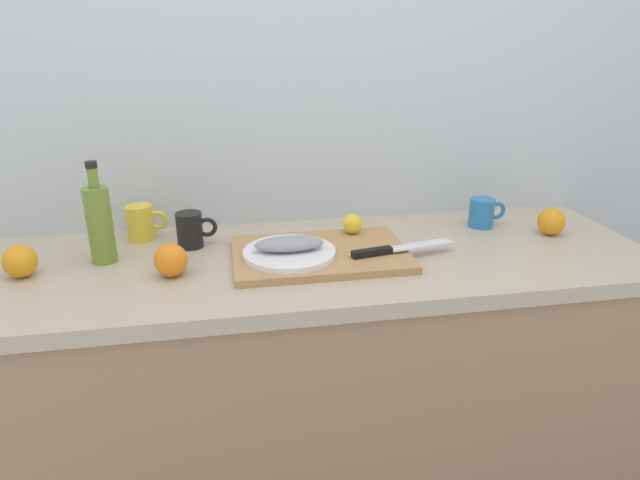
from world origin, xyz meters
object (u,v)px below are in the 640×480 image
Objects in this scene: coffee_mug_0 at (191,230)px; orange_0 at (171,260)px; olive_oil_bottle at (100,223)px; fish_fillet at (289,244)px; chef_knife at (390,250)px; coffee_mug_1 at (483,213)px; coffee_mug_2 at (141,222)px; lemon_0 at (352,224)px; white_plate at (289,253)px; cutting_board at (320,254)px.

coffee_mug_0 is 0.19m from orange_0.
olive_oil_bottle reaches higher than coffee_mug_0.
orange_0 is (-0.29, -0.03, -0.01)m from fish_fillet.
fish_fillet reaches higher than chef_knife.
orange_0 is at bearing -174.65° from fish_fillet.
coffee_mug_2 reaches higher than coffee_mug_1.
coffee_mug_2 reaches higher than orange_0.
coffee_mug_2 is (-0.59, 0.11, 0.00)m from lemon_0.
white_plate is 0.30m from orange_0.
olive_oil_bottle is 2.38× the size of coffee_mug_0.
coffee_mug_0 reaches higher than cutting_board.
coffee_mug_0 is 0.98× the size of coffee_mug_2.
orange_0 is at bearing 169.14° from chef_knife.
orange_0 is (0.18, -0.12, -0.07)m from olive_oil_bottle.
coffee_mug_1 is at bearing 12.66° from orange_0.
olive_oil_bottle reaches higher than fish_fillet.
cutting_board is 1.73× the size of olive_oil_bottle.
chef_knife is 2.53× the size of coffee_mug_1.
coffee_mug_1 reaches higher than white_plate.
orange_0 reaches higher than cutting_board.
orange_0 is at bearing -102.40° from coffee_mug_0.
white_plate is at bearing 5.35° from orange_0.
lemon_0 reaches higher than cutting_board.
white_plate is at bearing -32.85° from coffee_mug_0.
coffee_mug_2 is at bearing 62.29° from olive_oil_bottle.
olive_oil_bottle is 3.22× the size of orange_0.
coffee_mug_2 reaches higher than coffee_mug_0.
coffee_mug_2 is (-0.48, 0.23, 0.04)m from cutting_board.
orange_0 is (-0.38, -0.05, 0.03)m from cutting_board.
olive_oil_bottle is at bearing 168.54° from white_plate.
olive_oil_bottle is 2.34× the size of coffee_mug_2.
fish_fillet is at bearing 180.00° from white_plate.
coffee_mug_1 is at bearing 5.73° from lemon_0.
white_plate is (-0.08, -0.02, 0.02)m from cutting_board.
fish_fillet is 2.18× the size of orange_0.
fish_fillet is 0.48m from olive_oil_bottle.
olive_oil_bottle is at bearing -117.71° from coffee_mug_2.
cutting_board is at bearing -23.12° from coffee_mug_0.
coffee_mug_2 is (-1.01, 0.07, 0.01)m from coffee_mug_1.
coffee_mug_0 is (-0.51, 0.19, 0.02)m from chef_knife.
coffee_mug_1 is (0.87, 0.01, -0.01)m from coffee_mug_0.
coffee_mug_0 is at bearing 176.45° from lemon_0.
white_plate is at bearing -145.75° from lemon_0.
fish_fillet is at bearing -32.85° from coffee_mug_0.
fish_fillet is 0.62× the size of chef_knife.
orange_0 is at bearing -174.65° from white_plate.
white_plate is at bearing -11.46° from olive_oil_bottle.
fish_fillet is at bearing 163.08° from chef_knife.
coffee_mug_2 is at bearing 146.43° from chef_knife.
olive_oil_bottle is at bearing 159.62° from chef_knife.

